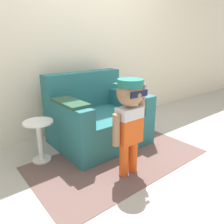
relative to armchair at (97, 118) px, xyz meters
The scene contains 6 objects.
ground_plane 0.45m from the armchair, 43.76° to the right, with size 10.00×10.00×0.00m, color #ADA89E.
wall_back 1.17m from the armchair, 66.68° to the left, with size 10.00×0.05×2.60m.
armchair is the anchor object (origin of this frame).
person_child 0.84m from the armchair, 103.22° to the right, with size 0.37×0.27×0.90m.
side_table 0.73m from the armchair, behind, with size 0.30×0.30×0.44m.
rug 0.60m from the armchair, 99.60° to the right, with size 1.80×1.02×0.01m.
Camera 1 is at (-1.68, -1.84, 1.19)m, focal length 35.00 mm.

